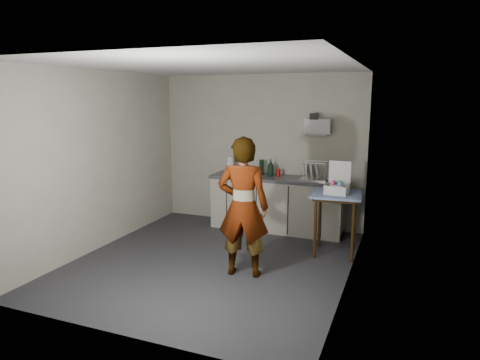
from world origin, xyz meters
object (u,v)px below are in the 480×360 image
at_px(bakery_box, 337,186).
at_px(kitchen_counter, 277,205).
at_px(dish_rack, 314,175).
at_px(side_table, 336,201).
at_px(soap_bottle, 271,168).
at_px(standing_man, 243,207).
at_px(dark_bottle, 261,167).
at_px(soda_can, 278,173).
at_px(paper_towel, 230,165).

bearing_deg(bakery_box, kitchen_counter, 147.23).
bearing_deg(dish_rack, bakery_box, -57.51).
xyz_separation_m(side_table, dish_rack, (-0.49, 0.77, 0.20)).
bearing_deg(soap_bottle, dish_rack, -1.32).
relative_size(standing_man, dark_bottle, 6.64).
bearing_deg(bakery_box, soap_bottle, 149.78).
bearing_deg(soap_bottle, dark_bottle, 157.60).
bearing_deg(standing_man, dark_bottle, -87.24).
distance_m(side_table, standing_man, 1.51).
bearing_deg(dish_rack, side_table, -57.52).
relative_size(soap_bottle, bakery_box, 0.66).
xyz_separation_m(kitchen_counter, soap_bottle, (-0.12, 0.01, 0.63)).
bearing_deg(soda_can, dish_rack, -5.46).
xyz_separation_m(kitchen_counter, bakery_box, (1.10, -0.78, 0.56)).
distance_m(kitchen_counter, paper_towel, 1.05).
height_order(standing_man, paper_towel, standing_man).
bearing_deg(side_table, dark_bottle, 143.81).
height_order(paper_towel, bakery_box, bakery_box).
distance_m(standing_man, dark_bottle, 2.09).
distance_m(standing_man, soap_bottle, 1.98).
bearing_deg(kitchen_counter, standing_man, -85.86).
relative_size(side_table, soda_can, 6.89).
height_order(side_table, dark_bottle, dark_bottle).
distance_m(soda_can, bakery_box, 1.38).
height_order(standing_man, soap_bottle, standing_man).
height_order(standing_man, soda_can, standing_man).
distance_m(side_table, paper_towel, 2.11).
bearing_deg(soap_bottle, bakery_box, -32.84).
xyz_separation_m(standing_man, paper_towel, (-0.99, 1.94, 0.18)).
height_order(kitchen_counter, standing_man, standing_man).
height_order(soda_can, dark_bottle, dark_bottle).
bearing_deg(standing_man, dish_rack, -113.34).
distance_m(dish_rack, bakery_box, 0.92).
relative_size(paper_towel, dish_rack, 0.72).
height_order(soap_bottle, paper_towel, paper_towel).
relative_size(kitchen_counter, side_table, 2.52).
distance_m(kitchen_counter, standing_man, 2.00).
bearing_deg(standing_man, soda_can, -95.71).
xyz_separation_m(paper_towel, dish_rack, (1.45, -0.00, -0.08)).
relative_size(soda_can, bakery_box, 0.30).
xyz_separation_m(kitchen_counter, side_table, (1.10, -0.78, 0.35)).
bearing_deg(bakery_box, dark_bottle, 151.04).
xyz_separation_m(paper_towel, bakery_box, (1.95, -0.78, -0.07)).
relative_size(soap_bottle, paper_towel, 0.95).
relative_size(paper_towel, bakery_box, 0.69).
bearing_deg(side_table, standing_man, -134.14).
height_order(standing_man, dark_bottle, standing_man).
bearing_deg(standing_man, soap_bottle, -92.02).
height_order(side_table, bakery_box, bakery_box).
height_order(soda_can, dish_rack, dish_rack).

